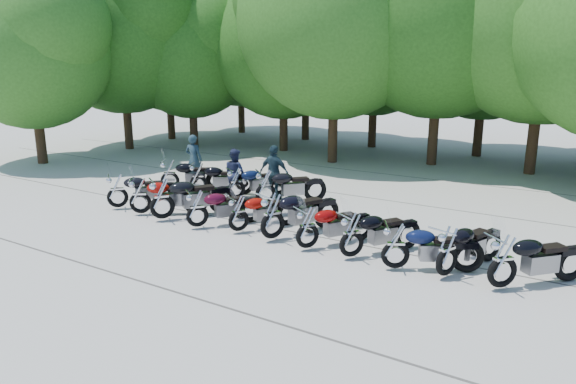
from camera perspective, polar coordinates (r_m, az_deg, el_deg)
The scene contains 31 objects.
ground at distance 12.93m, azimuth -3.51°, elevation -6.12°, with size 90.00×90.00×0.00m, color #A7A297.
tree_0 at distance 32.06m, azimuth -13.30°, elevation 15.48°, with size 7.50×7.50×9.21m.
tree_1 at distance 28.47m, azimuth -10.80°, elevation 15.04°, with size 6.97×6.97×8.55m.
tree_2 at distance 26.86m, azimuth -0.52°, elevation 15.89°, with size 7.31×7.31×8.97m.
tree_3 at distance 23.72m, azimuth 5.26°, elevation 18.52°, with size 8.70×8.70×10.67m.
tree_4 at distance 23.99m, azimuth 16.71°, elevation 18.72°, with size 9.13×9.13×11.20m.
tree_5 at distance 23.33m, azimuth 26.95°, elevation 17.83°, with size 9.04×9.04×11.10m.
tree_9 at distance 34.34m, azimuth -5.36°, elevation 15.77°, with size 7.59×7.59×9.32m.
tree_10 at distance 30.95m, azimuth 2.02°, elevation 16.27°, with size 7.78×7.78×9.55m.
tree_11 at distance 28.47m, azimuth 9.72°, elevation 15.96°, with size 7.56×7.56×9.28m.
tree_12 at distance 26.91m, azimuth 21.24°, elevation 15.85°, with size 7.88×7.88×9.67m.
tree_16 at distance 25.91m, azimuth -26.76°, elevation 13.96°, with size 6.97×6.97×8.55m.
tree_17 at distance 28.82m, azimuth -18.07°, elevation 16.55°, with size 8.31×8.31×10.20m.
motorcycle_0 at distance 16.89m, azimuth -18.46°, elevation 0.25°, with size 0.68×2.24×1.27m, color black, non-canonical shape.
motorcycle_1 at distance 15.99m, azimuth -16.13°, elevation -0.28°, with size 0.69×2.28×1.29m, color #8E0A05, non-canonical shape.
motorcycle_2 at distance 15.24m, azimuth -13.84°, elevation -0.57°, with size 0.77×2.52×1.43m, color black, non-canonical shape.
motorcycle_3 at distance 14.33m, azimuth -10.07°, elevation -1.71°, with size 0.66×2.17×1.23m, color #3E081A, non-canonical shape.
motorcycle_4 at distance 13.83m, azimuth -5.52°, elevation -2.26°, with size 0.63×2.06×1.17m, color #950C05, non-canonical shape.
motorcycle_5 at distance 13.12m, azimuth -1.73°, elevation -2.50°, with size 0.77×2.53×1.43m, color black, non-canonical shape.
motorcycle_6 at distance 12.50m, azimuth 2.18°, elevation -3.83°, with size 0.66×2.18×1.23m, color #7B0504, non-canonical shape.
motorcycle_7 at distance 12.02m, azimuth 7.11°, elevation -4.60°, with size 0.68×2.23×1.26m, color black, non-canonical shape.
motorcycle_8 at distance 11.52m, azimuth 11.90°, elevation -5.73°, with size 0.66×2.16×1.22m, color #0C1334, non-canonical shape.
motorcycle_9 at distance 11.39m, azimuth 17.28°, elevation -6.15°, with size 0.69×2.27×1.28m, color black, non-canonical shape.
motorcycle_10 at distance 11.17m, azimuth 22.81°, elevation -6.96°, with size 0.71×2.33×1.31m, color black, non-canonical shape.
motorcycle_11 at distance 18.75m, azimuth -13.01°, elevation 1.99°, with size 0.70×2.31×1.30m, color black, non-canonical shape.
motorcycle_12 at distance 18.19m, azimuth -9.92°, elevation 1.68°, with size 0.67×2.19×1.24m, color black, non-canonical shape.
motorcycle_13 at distance 17.17m, azimuth -5.79°, elevation 1.09°, with size 0.67×2.20×1.25m, color #0C1736, non-canonical shape.
motorcycle_14 at distance 16.44m, azimuth -2.52°, elevation 0.72°, with size 0.71×2.35×1.33m, color black, non-canonical shape.
rider_0 at distance 19.74m, azimuth -10.42°, elevation 3.58°, with size 0.69×0.45×1.89m, color #1D323D.
rider_1 at distance 17.62m, azimuth -5.89°, elevation 2.13°, with size 0.81×0.63×1.67m, color #212745.
rider_2 at distance 17.11m, azimuth -1.54°, elevation 2.16°, with size 1.09×0.45×1.85m, color #1C323A.
Camera 1 is at (7.02, -9.90, 4.45)m, focal length 32.00 mm.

